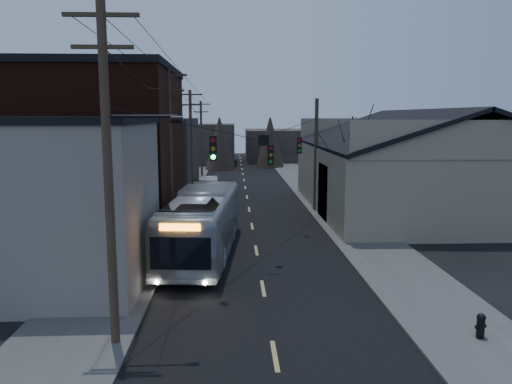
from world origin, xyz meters
TOP-DOWN VIEW (x-y plane):
  - road_surface at (0.00, 30.00)m, footprint 9.00×110.00m
  - sidewalk_left at (-6.50, 30.00)m, footprint 4.00×110.00m
  - sidewalk_right at (6.50, 30.00)m, footprint 4.00×110.00m
  - building_clapboard at (-9.00, 9.00)m, footprint 8.00×8.00m
  - building_brick at (-10.00, 20.00)m, footprint 10.00×12.00m
  - building_left_far at (-9.50, 36.00)m, footprint 9.00×14.00m
  - warehouse at (13.00, 25.00)m, footprint 16.16×20.60m
  - building_far_left at (-6.00, 65.00)m, footprint 10.00×12.00m
  - building_far_right at (7.00, 70.00)m, footprint 12.00×14.00m
  - bare_tree at (6.50, 20.00)m, footprint 0.40×0.40m
  - utility_lines at (-3.11, 24.14)m, footprint 11.24×45.28m
  - bus at (-2.84, 13.36)m, footprint 3.90×12.40m
  - parked_car at (-3.53, 34.75)m, footprint 1.91×4.74m
  - fire_hydrant at (6.71, 2.72)m, footprint 0.40×0.28m

SIDE VIEW (x-z plane):
  - road_surface at x=0.00m, z-range 0.00..0.02m
  - sidewalk_left at x=-6.50m, z-range 0.00..0.12m
  - sidewalk_right at x=6.50m, z-range 0.00..0.12m
  - fire_hydrant at x=6.71m, z-range 0.15..0.97m
  - parked_car at x=-3.53m, z-range 0.00..1.53m
  - bus at x=-2.84m, z-range 0.00..3.40m
  - building_far_right at x=7.00m, z-range 0.00..5.00m
  - warehouse at x=13.00m, z-range -1.17..6.56m
  - building_far_left at x=-6.00m, z-range 0.00..6.00m
  - building_clapboard at x=-9.00m, z-range 0.00..7.00m
  - building_left_far at x=-9.50m, z-range 0.00..7.00m
  - bare_tree at x=6.50m, z-range 0.00..7.20m
  - utility_lines at x=-3.11m, z-range -0.30..10.20m
  - building_brick at x=-10.00m, z-range 0.00..10.00m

